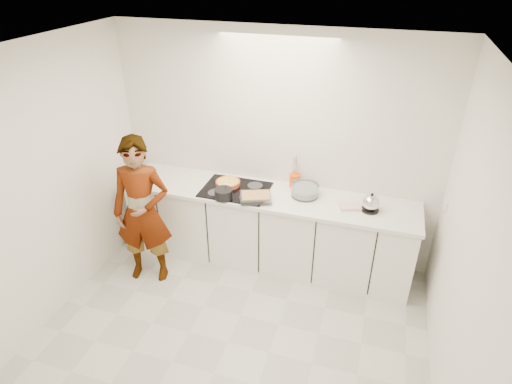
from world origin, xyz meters
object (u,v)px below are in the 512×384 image
(tart_dish, at_px, (228,183))
(baking_dish, at_px, (256,197))
(cook, at_px, (142,212))
(mixing_bowl, at_px, (305,191))
(utensil_crock, at_px, (295,180))
(saucepan, at_px, (224,194))
(hob, at_px, (236,189))
(kettle, at_px, (371,203))

(tart_dish, height_order, baking_dish, baking_dish)
(baking_dish, xyz_separation_m, cook, (-1.10, -0.44, -0.13))
(mixing_bowl, distance_m, utensil_crock, 0.23)
(tart_dish, relative_size, baking_dish, 0.91)
(tart_dish, xyz_separation_m, baking_dish, (0.39, -0.23, 0.01))
(saucepan, relative_size, cook, 0.14)
(hob, height_order, cook, cook)
(tart_dish, distance_m, utensil_crock, 0.75)
(tart_dish, height_order, kettle, kettle)
(hob, bearing_deg, mixing_bowl, 7.77)
(baking_dish, relative_size, cook, 0.23)
(hob, distance_m, saucepan, 0.24)
(baking_dish, bearing_deg, cook, -158.17)
(hob, height_order, utensil_crock, utensil_crock)
(baking_dish, bearing_deg, kettle, 7.94)
(saucepan, height_order, utensil_crock, saucepan)
(tart_dish, relative_size, kettle, 1.56)
(hob, xyz_separation_m, tart_dish, (-0.11, 0.07, 0.03))
(hob, distance_m, cook, 1.02)
(baking_dish, relative_size, kettle, 1.72)
(hob, bearing_deg, kettle, 0.13)
(hob, distance_m, mixing_bowl, 0.76)
(utensil_crock, bearing_deg, saucepan, -142.81)
(baking_dish, bearing_deg, saucepan, -169.29)
(saucepan, xyz_separation_m, kettle, (1.50, 0.23, 0.02))
(hob, xyz_separation_m, utensil_crock, (0.60, 0.28, 0.07))
(saucepan, height_order, cook, cook)
(saucepan, distance_m, kettle, 1.52)
(mixing_bowl, height_order, utensil_crock, utensil_crock)
(saucepan, xyz_separation_m, cook, (-0.77, -0.38, -0.14))
(mixing_bowl, relative_size, kettle, 1.76)
(baking_dish, distance_m, mixing_bowl, 0.54)
(cook, bearing_deg, tart_dish, 30.13)
(hob, bearing_deg, cook, -143.87)
(utensil_crock, bearing_deg, tart_dish, -163.70)
(kettle, distance_m, cook, 2.35)
(mixing_bowl, xyz_separation_m, cook, (-1.57, -0.70, -0.14))
(saucepan, distance_m, utensil_crock, 0.82)
(hob, distance_m, kettle, 1.45)
(hob, relative_size, mixing_bowl, 1.84)
(hob, height_order, saucepan, saucepan)
(hob, bearing_deg, tart_dish, 149.81)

